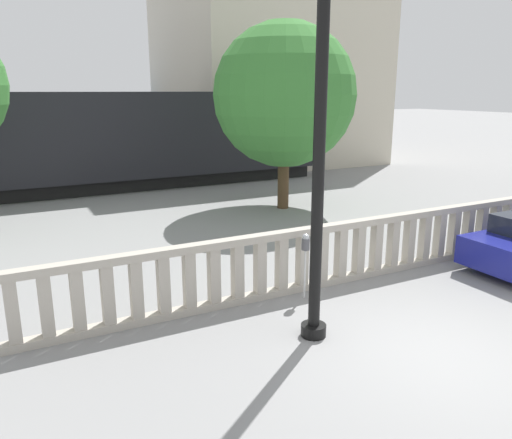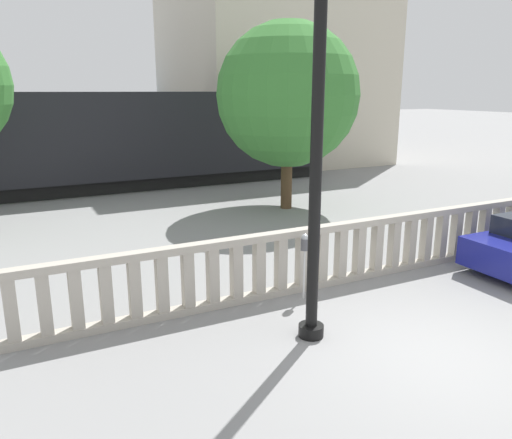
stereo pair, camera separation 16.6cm
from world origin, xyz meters
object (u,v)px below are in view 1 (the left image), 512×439
train_far (91,131)px  tree_right (284,95)px  train_near (110,139)px  lamppost (320,115)px  parking_meter (305,248)px

train_far → tree_right: (3.67, -15.57, 2.09)m
train_near → tree_right: bearing=-55.1°
lamppost → parking_meter: lamppost is taller
lamppost → train_near: bearing=90.6°
train_far → lamppost: bearing=-91.6°
lamppost → parking_meter: 3.02m
lamppost → train_near: (-0.15, 14.76, -1.56)m
lamppost → parking_meter: size_ratio=5.27×
parking_meter → train_near: train_near is taller
lamppost → train_far: (0.66, 23.91, -1.88)m
parking_meter → tree_right: 8.31m
parking_meter → tree_right: tree_right is taller
lamppost → tree_right: bearing=62.5°
train_far → tree_right: tree_right is taller
lamppost → tree_right: size_ratio=1.12×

